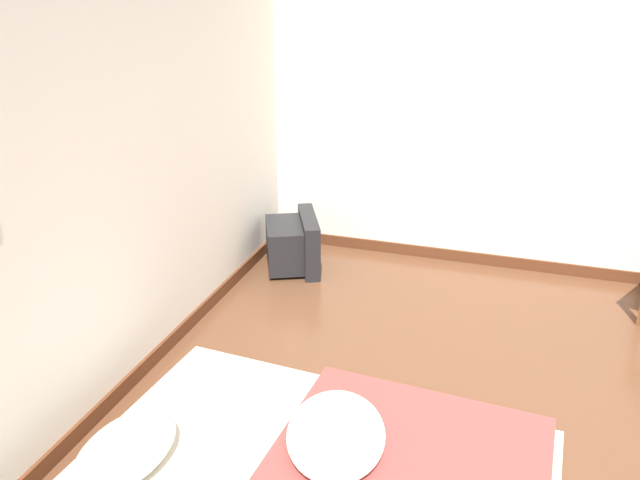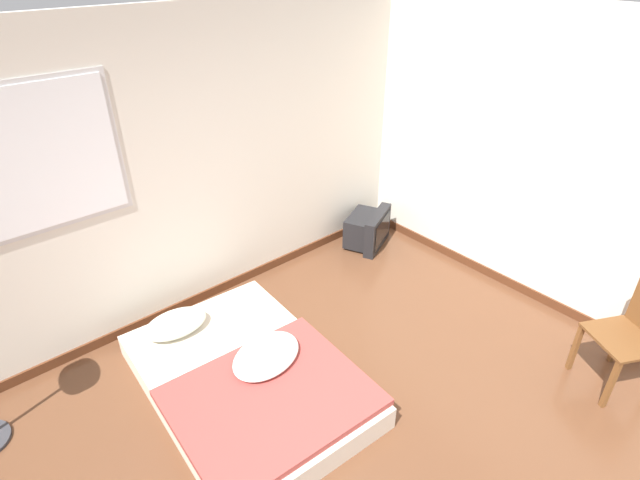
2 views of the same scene
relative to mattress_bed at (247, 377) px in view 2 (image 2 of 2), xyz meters
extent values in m
cube|color=silver|center=(0.13, 1.26, 1.17)|extent=(7.61, 0.06, 2.60)
cube|color=#562D19|center=(0.13, 1.22, -0.08)|extent=(7.61, 0.02, 0.09)
cube|color=silver|center=(-0.71, 1.22, 1.58)|extent=(1.09, 0.01, 1.06)
cube|color=white|center=(-0.71, 1.21, 1.58)|extent=(1.02, 0.01, 0.99)
cube|color=silver|center=(2.76, -1.27, 1.17)|extent=(0.06, 7.39, 2.60)
cube|color=#562D19|center=(2.72, -1.27, -0.08)|extent=(0.02, 7.39, 0.09)
cube|color=beige|center=(0.00, 0.02, -0.03)|extent=(1.42, 1.99, 0.19)
ellipsoid|color=silver|center=(-0.18, 0.76, 0.14)|extent=(0.54, 0.37, 0.14)
cube|color=#993D38|center=(-0.02, -0.34, 0.09)|extent=(1.39, 1.19, 0.05)
ellipsoid|color=silver|center=(0.16, -0.04, 0.16)|extent=(0.67, 0.54, 0.11)
cube|color=black|center=(2.20, 0.97, 0.06)|extent=(0.55, 0.44, 0.33)
cube|color=black|center=(2.28, 0.80, 0.08)|extent=(0.58, 0.35, 0.41)
cube|color=black|center=(2.30, 0.75, 0.09)|extent=(0.44, 0.21, 0.30)
cube|color=brown|center=(1.89, -1.86, 0.10)|extent=(0.05, 0.05, 0.44)
cube|color=brown|center=(2.08, -1.51, 0.10)|extent=(0.05, 0.05, 0.44)
cube|color=brown|center=(2.42, -1.70, 0.10)|extent=(0.05, 0.05, 0.44)
cube|color=brown|center=(2.16, -1.78, 0.33)|extent=(0.59, 0.59, 0.02)
camera|label=1|loc=(-1.87, -0.63, 1.93)|focal=35.00mm
camera|label=2|loc=(-1.35, -2.40, 2.84)|focal=28.00mm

